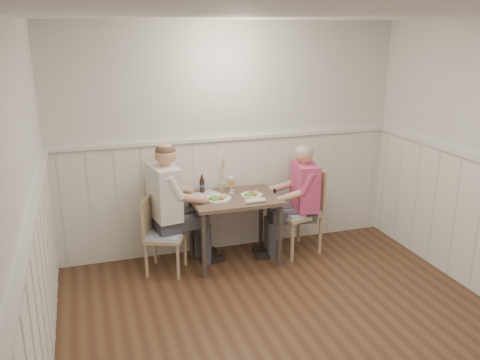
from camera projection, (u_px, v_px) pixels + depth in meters
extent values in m
plane|color=#45291B|center=(311.00, 354.00, 4.09)|extent=(4.50, 4.50, 0.00)
cube|color=silver|center=(230.00, 139.00, 5.76)|extent=(4.00, 0.04, 2.60)
cube|color=silver|center=(24.00, 234.00, 3.13)|extent=(0.04, 4.50, 2.60)
cube|color=white|center=(327.00, 17.00, 3.34)|extent=(4.00, 4.50, 0.02)
cube|color=silver|center=(231.00, 194.00, 5.94)|extent=(3.98, 0.03, 1.30)
cube|color=silver|center=(39.00, 326.00, 3.32)|extent=(0.03, 4.48, 1.30)
cube|color=silver|center=(231.00, 138.00, 5.73)|extent=(3.98, 0.06, 0.04)
cube|color=silver|center=(29.00, 231.00, 3.13)|extent=(0.06, 4.48, 0.04)
cube|color=brown|center=(234.00, 199.00, 5.53)|extent=(0.95, 0.70, 0.04)
cylinder|color=#3F3833|center=(204.00, 246.00, 5.25)|extent=(0.05, 0.05, 0.71)
cylinder|color=#3F3833|center=(191.00, 225.00, 5.79)|extent=(0.05, 0.05, 0.71)
cylinder|color=#3F3833|center=(280.00, 236.00, 5.49)|extent=(0.05, 0.05, 0.71)
cylinder|color=#3F3833|center=(261.00, 217.00, 6.04)|extent=(0.05, 0.05, 0.71)
cube|color=#9D8267|center=(296.00, 213.00, 5.83)|extent=(0.56, 0.56, 0.04)
cube|color=#6B7EB4|center=(297.00, 210.00, 5.81)|extent=(0.50, 0.50, 0.03)
cube|color=#9D8267|center=(312.00, 188.00, 5.85)|extent=(0.14, 0.46, 0.49)
cylinder|color=#9D8267|center=(320.00, 235.00, 5.83)|extent=(0.04, 0.04, 0.45)
cylinder|color=#9D8267|center=(292.00, 243.00, 5.64)|extent=(0.04, 0.04, 0.45)
cylinder|color=#9D8267|center=(299.00, 224.00, 6.16)|extent=(0.04, 0.04, 0.45)
cylinder|color=#9D8267|center=(272.00, 231.00, 5.96)|extent=(0.04, 0.04, 0.45)
cube|color=#9D8267|center=(165.00, 236.00, 5.36)|extent=(0.52, 0.52, 0.04)
cube|color=#6B7EB4|center=(165.00, 234.00, 5.35)|extent=(0.47, 0.47, 0.03)
cube|color=#9D8267|center=(148.00, 216.00, 5.32)|extent=(0.19, 0.37, 0.41)
cylinder|color=#9D8267|center=(155.00, 247.00, 5.60)|extent=(0.03, 0.03, 0.38)
cylinder|color=#9D8267|center=(185.00, 249.00, 5.57)|extent=(0.03, 0.03, 0.38)
cylinder|color=#9D8267|center=(146.00, 261.00, 5.28)|extent=(0.03, 0.03, 0.38)
cylinder|color=#9D8267|center=(178.00, 262.00, 5.25)|extent=(0.03, 0.03, 0.38)
cube|color=#3F3F47|center=(302.00, 235.00, 5.88)|extent=(0.46, 0.43, 0.43)
cube|color=#3F3F47|center=(286.00, 214.00, 5.77)|extent=(0.44, 0.39, 0.12)
cube|color=#D33F82|center=(303.00, 186.00, 5.71)|extent=(0.28, 0.44, 0.52)
sphere|color=tan|center=(305.00, 154.00, 5.60)|extent=(0.21, 0.21, 0.21)
sphere|color=#A5A5A0|center=(305.00, 151.00, 5.59)|extent=(0.20, 0.20, 0.20)
cube|color=black|center=(274.00, 188.00, 5.65)|extent=(0.02, 0.07, 0.12)
cube|color=#3F3F47|center=(169.00, 248.00, 5.49)|extent=(0.52, 0.48, 0.46)
cube|color=#3F3F47|center=(185.00, 219.00, 5.50)|extent=(0.49, 0.44, 0.13)
cube|color=white|center=(166.00, 192.00, 5.31)|extent=(0.32, 0.49, 0.57)
sphere|color=tan|center=(164.00, 154.00, 5.19)|extent=(0.23, 0.23, 0.23)
sphere|color=#4C3828|center=(164.00, 151.00, 5.18)|extent=(0.22, 0.22, 0.22)
cylinder|color=white|center=(252.00, 195.00, 5.56)|extent=(0.24, 0.24, 0.02)
ellipsoid|color=#3F722D|center=(249.00, 194.00, 5.52)|extent=(0.12, 0.10, 0.04)
sphere|color=tan|center=(256.00, 192.00, 5.58)|extent=(0.03, 0.03, 0.03)
cube|color=brown|center=(252.00, 192.00, 5.61)|extent=(0.07, 0.04, 0.01)
cylinder|color=white|center=(256.00, 191.00, 5.62)|extent=(0.05, 0.05, 0.03)
cylinder|color=white|center=(218.00, 199.00, 5.44)|extent=(0.29, 0.29, 0.02)
ellipsoid|color=#3F722D|center=(215.00, 197.00, 5.39)|extent=(0.14, 0.12, 0.05)
sphere|color=tan|center=(223.00, 195.00, 5.46)|extent=(0.04, 0.04, 0.04)
cylinder|color=silver|center=(232.00, 190.00, 5.75)|extent=(0.06, 0.06, 0.01)
cylinder|color=silver|center=(232.00, 187.00, 5.74)|extent=(0.01, 0.01, 0.07)
cone|color=gold|center=(232.00, 182.00, 5.72)|extent=(0.07, 0.07, 0.06)
cylinder|color=silver|center=(232.00, 178.00, 5.70)|extent=(0.07, 0.07, 0.03)
cylinder|color=silver|center=(231.00, 193.00, 5.65)|extent=(0.07, 0.07, 0.01)
cylinder|color=silver|center=(231.00, 189.00, 5.64)|extent=(0.01, 0.01, 0.08)
cone|color=gold|center=(231.00, 183.00, 5.62)|extent=(0.08, 0.08, 0.07)
cylinder|color=silver|center=(231.00, 178.00, 5.60)|extent=(0.08, 0.08, 0.03)
cylinder|color=black|center=(202.00, 186.00, 5.65)|extent=(0.06, 0.06, 0.15)
cone|color=black|center=(202.00, 178.00, 5.62)|extent=(0.06, 0.06, 0.04)
cylinder|color=black|center=(202.00, 176.00, 5.62)|extent=(0.02, 0.02, 0.03)
cylinder|color=#2C4198|center=(202.00, 186.00, 5.65)|extent=(0.06, 0.06, 0.04)
cylinder|color=white|center=(255.00, 201.00, 5.33)|extent=(0.22, 0.06, 0.05)
cylinder|color=silver|center=(222.00, 186.00, 5.77)|extent=(0.04, 0.04, 0.08)
cylinder|color=tan|center=(221.00, 174.00, 5.73)|extent=(0.02, 0.02, 0.26)
cone|color=tan|center=(221.00, 161.00, 5.69)|extent=(0.04, 0.04, 0.09)
cube|color=#6B7EB4|center=(206.00, 194.00, 5.61)|extent=(0.34, 0.31, 0.01)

